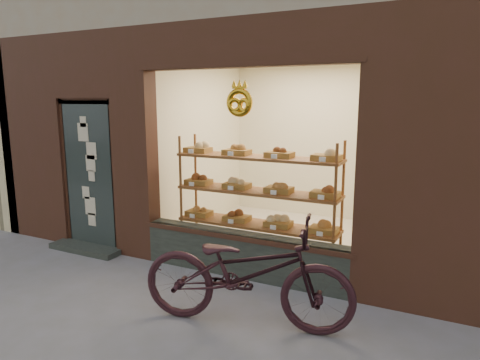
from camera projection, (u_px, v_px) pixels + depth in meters
The scene contains 3 objects.
ground at pixel (91, 354), 3.73m from camera, with size 90.00×90.00×0.00m, color slate.
display_shelf at pixel (257, 202), 5.62m from camera, with size 2.20×0.45×1.70m.
bicycle at pixel (246, 272), 4.12m from camera, with size 0.72×2.08×1.09m, color black.
Camera 1 is at (2.66, -2.45, 2.19)m, focal length 32.00 mm.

